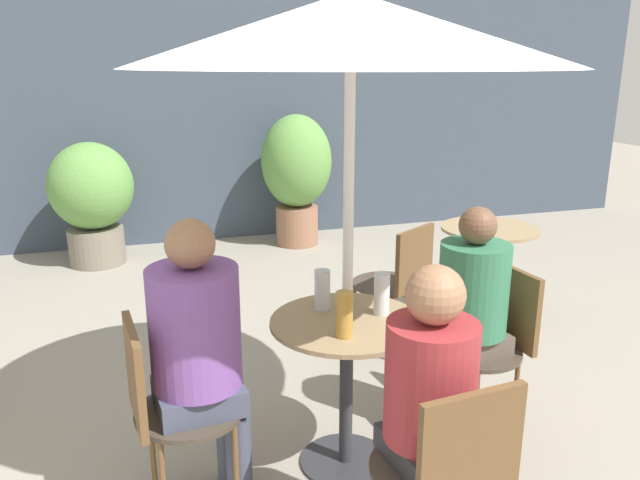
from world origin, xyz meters
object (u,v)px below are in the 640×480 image
(bistro_chair_0, at_px, (165,400))
(seated_person_0, at_px, (200,344))
(cafe_table_far, at_px, (488,256))
(seated_person_1, at_px, (428,394))
(potted_plant_0, at_px, (92,196))
(umbrella, at_px, (351,31))
(cafe_table_near, at_px, (346,362))
(bistro_chair_1, at_px, (449,466))
(beer_glass_1, at_px, (382,294))
(beer_glass_2, at_px, (322,290))
(bistro_chair_4, at_px, (399,276))
(bistro_chair_2, at_px, (492,334))
(potted_plant_1, at_px, (296,170))
(beer_glass_0, at_px, (344,315))
(seated_person_2, at_px, (470,304))

(bistro_chair_0, distance_m, seated_person_0, 0.26)
(cafe_table_far, xyz_separation_m, seated_person_1, (-1.37, -1.83, 0.19))
(bistro_chair_0, distance_m, potted_plant_0, 3.56)
(umbrella, bearing_deg, seated_person_1, -83.95)
(cafe_table_near, distance_m, seated_person_1, 0.67)
(bistro_chair_1, height_order, beer_glass_1, beer_glass_1)
(cafe_table_far, distance_m, seated_person_1, 2.30)
(cafe_table_far, distance_m, bistro_chair_0, 2.57)
(seated_person_1, bearing_deg, beer_glass_1, -104.62)
(cafe_table_near, xyz_separation_m, bistro_chair_0, (-0.78, -0.08, -0.01))
(seated_person_0, distance_m, beer_glass_2, 0.62)
(bistro_chair_4, xyz_separation_m, beer_glass_1, (-0.53, -0.98, 0.30))
(bistro_chair_2, xyz_separation_m, potted_plant_0, (-1.98, 3.37, 0.13))
(bistro_chair_0, bearing_deg, potted_plant_0, 0.60)
(bistro_chair_0, height_order, potted_plant_1, potted_plant_1)
(potted_plant_0, bearing_deg, beer_glass_0, -72.62)
(cafe_table_far, relative_size, umbrella, 0.35)
(seated_person_2, bearing_deg, potted_plant_0, -157.63)
(cafe_table_near, distance_m, potted_plant_0, 3.66)
(bistro_chair_1, distance_m, beer_glass_2, 1.00)
(bistro_chair_4, distance_m, seated_person_0, 1.72)
(bistro_chair_4, bearing_deg, umbrella, 22.73)
(potted_plant_1, bearing_deg, seated_person_1, -98.81)
(bistro_chair_0, height_order, seated_person_1, seated_person_1)
(bistro_chair_4, xyz_separation_m, potted_plant_0, (-1.89, 2.46, 0.13))
(beer_glass_0, height_order, potted_plant_1, potted_plant_1)
(potted_plant_0, distance_m, umbrella, 3.87)
(cafe_table_far, bearing_deg, cafe_table_near, -140.28)
(cafe_table_near, height_order, seated_person_0, seated_person_0)
(cafe_table_near, bearing_deg, bistro_chair_1, -83.95)
(bistro_chair_1, distance_m, beer_glass_1, 0.86)
(beer_glass_1, bearing_deg, beer_glass_2, 149.60)
(beer_glass_0, bearing_deg, bistro_chair_0, 174.34)
(bistro_chair_0, height_order, potted_plant_0, potted_plant_0)
(cafe_table_far, distance_m, potted_plant_1, 2.46)
(bistro_chair_2, bearing_deg, bistro_chair_0, -90.00)
(cafe_table_near, xyz_separation_m, bistro_chair_2, (0.78, 0.08, -0.01))
(potted_plant_0, relative_size, umbrella, 0.54)
(bistro_chair_4, xyz_separation_m, beer_glass_2, (-0.76, -0.84, 0.30))
(cafe_table_far, bearing_deg, bistro_chair_2, -120.57)
(beer_glass_0, xyz_separation_m, umbrella, (0.07, 0.15, 1.09))
(beer_glass_0, bearing_deg, potted_plant_1, 78.05)
(bistro_chair_1, distance_m, umbrella, 1.60)
(cafe_table_far, height_order, beer_glass_2, beer_glass_2)
(seated_person_0, bearing_deg, cafe_table_far, -64.72)
(seated_person_2, bearing_deg, umbrella, -90.00)
(potted_plant_0, bearing_deg, umbrella, -70.90)
(bistro_chair_4, relative_size, umbrella, 0.41)
(cafe_table_near, height_order, beer_glass_2, beer_glass_2)
(seated_person_0, relative_size, potted_plant_1, 0.94)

